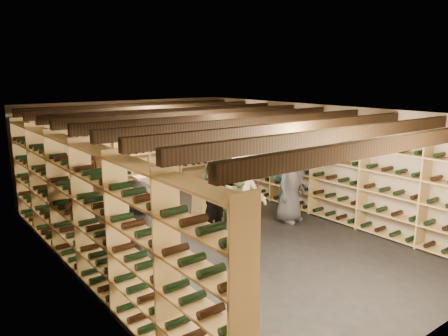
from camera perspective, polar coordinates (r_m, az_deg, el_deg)
name	(u,v)px	position (r m, az deg, el deg)	size (l,w,h in m)	color
ground	(221,238)	(8.37, -0.40, -9.14)	(8.00, 8.00, 0.00)	black
walls	(221,177)	(8.02, -0.41, -1.12)	(5.52, 8.02, 2.40)	tan
ceiling	(221,111)	(7.83, -0.43, 7.46)	(5.50, 8.00, 0.01)	beige
ceiling_joists	(221,119)	(7.84, -0.43, 6.44)	(5.40, 7.12, 0.18)	black
wine_rack_left	(83,208)	(6.88, -17.89, -5.05)	(0.32, 7.50, 2.15)	tan
wine_rack_right	(315,166)	(9.76, 11.76, 0.28)	(0.32, 7.50, 2.15)	tan
wine_rack_back	(130,154)	(11.28, -12.15, 1.84)	(4.70, 0.30, 2.15)	tan
crate_stack_left	(146,194)	(9.88, -10.12, -3.40)	(0.53, 0.38, 0.85)	tan
crate_stack_right	(205,204)	(9.58, -2.53, -4.77)	(0.56, 0.43, 0.51)	tan
crate_loose	(210,189)	(11.47, -1.79, -2.79)	(0.50, 0.33, 0.17)	tan
person_0	(137,237)	(6.25, -11.32, -8.89)	(0.80, 0.52, 1.64)	black
person_1	(215,200)	(8.15, -1.21, -4.23)	(0.54, 0.35, 1.48)	black
person_2	(240,205)	(7.71, 2.05, -4.89)	(0.76, 0.59, 1.57)	#505836
person_3	(244,194)	(8.21, 2.68, -3.42)	(1.08, 0.62, 1.68)	beige
person_4	(287,173)	(9.69, 8.19, -0.66)	(1.07, 0.45, 1.83)	#23657C
person_5	(106,198)	(7.81, -15.18, -3.82)	(1.76, 0.56, 1.90)	brown
person_7	(249,182)	(9.51, 3.31, -1.80)	(0.55, 0.36, 1.50)	gray
person_8	(242,191)	(8.76, 2.35, -2.96)	(0.74, 0.57, 1.52)	#461616
person_9	(98,198)	(8.36, -16.13, -3.81)	(1.05, 0.60, 1.62)	#BCB3AC
person_10	(218,177)	(9.64, -0.80, -1.23)	(0.95, 0.40, 1.62)	#2C5133
person_12	(291,183)	(9.16, 8.73, -1.97)	(0.81, 0.53, 1.66)	#38373D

